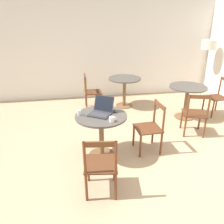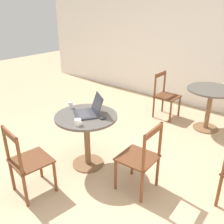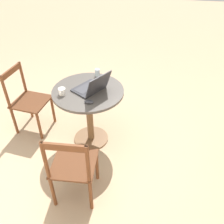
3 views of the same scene
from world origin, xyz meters
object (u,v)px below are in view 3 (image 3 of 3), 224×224
Objects in this scene: cafe_table_near at (89,103)px; mouse at (89,102)px; chair_near_front at (28,101)px; laptop at (92,87)px; drinking_glass at (97,73)px; chair_near_right at (73,167)px; mug at (62,92)px.

cafe_table_near is 8.26× the size of mouse.
laptop is at bearing 82.08° from chair_near_front.
drinking_glass is (-0.58, -0.03, 0.03)m from mouse.
chair_near_front reaches higher than cafe_table_near.
laptop is (0.12, 0.90, 0.37)m from chair_near_front.
mug is (-0.72, -0.30, 0.36)m from chair_near_right.
drinking_glass is at bearing -179.04° from laptop.
mug is at bearing -32.71° from drinking_glass.
mouse is 0.35m from mug.
drinking_glass is at bearing -177.26° from mouse.
mouse is at bearing 68.57° from chair_near_front.
drinking_glass reaches higher than mug.
cafe_table_near is at bearing -6.99° from drinking_glass.
chair_near_front is 0.99m from drinking_glass.
drinking_glass is at bearing 173.01° from cafe_table_near.
laptop is 0.33m from mug.
drinking_glass reaches higher than mouse.
laptop reaches higher than drinking_glass.
cafe_table_near is at bearing -97.47° from laptop.
cafe_table_near is at bearing -177.46° from chair_near_right.
chair_near_front is at bearing -97.92° from laptop.
mug is (0.12, -0.31, -0.01)m from laptop.
mouse is at bearing 176.95° from chair_near_right.
drinking_glass is (-0.22, 0.89, 0.37)m from chair_near_front.
cafe_table_near is at bearing 116.27° from mug.
chair_near_right is (0.97, 0.89, 0.00)m from chair_near_front.
drinking_glass is (-0.35, -0.01, -0.01)m from laptop.
cafe_table_near is 7.21× the size of mug.
laptop is (-0.84, 0.01, 0.37)m from chair_near_right.
mouse is 1.10× the size of drinking_glass.
laptop reaches higher than mug.
mouse is (0.24, 0.02, -0.04)m from laptop.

